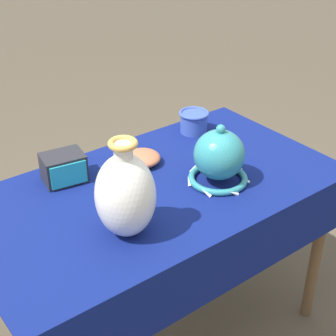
{
  "coord_description": "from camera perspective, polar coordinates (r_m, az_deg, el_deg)",
  "views": [
    {
      "loc": [
        -0.84,
        -1.18,
        1.63
      ],
      "look_at": [
        -0.01,
        -0.09,
        0.83
      ],
      "focal_mm": 55.0,
      "sensor_mm": 36.0,
      "label": 1
    }
  ],
  "objects": [
    {
      "name": "ground_plane",
      "position": [
        2.19,
        -1.21,
        -17.96
      ],
      "size": [
        14.0,
        14.0,
        0.0
      ],
      "primitive_type": "plane",
      "color": "#4C4233"
    },
    {
      "name": "display_table",
      "position": [
        1.75,
        -1.13,
        -4.25
      ],
      "size": [
        1.26,
        0.7,
        0.71
      ],
      "color": "brown",
      "rests_on": "ground_plane"
    },
    {
      "name": "vase_tall_bulbous",
      "position": [
        1.44,
        -4.75,
        -2.92
      ],
      "size": [
        0.17,
        0.17,
        0.3
      ],
      "color": "white",
      "rests_on": "display_table"
    },
    {
      "name": "vase_dome_bell",
      "position": [
        1.71,
        5.68,
        1.07
      ],
      "size": [
        0.21,
        0.22,
        0.22
      ],
      "color": "teal",
      "rests_on": "display_table"
    },
    {
      "name": "mosaic_tile_box",
      "position": [
        1.76,
        -11.48,
        0.02
      ],
      "size": [
        0.15,
        0.13,
        0.1
      ],
      "rotation": [
        0.0,
        0.0,
        -0.16
      ],
      "color": "#232328",
      "rests_on": "display_table"
    },
    {
      "name": "bowl_shallow_terracotta",
      "position": [
        1.84,
        -2.89,
        1.12
      ],
      "size": [
        0.13,
        0.13,
        0.05
      ],
      "primitive_type": "ellipsoid",
      "color": "#BC6642",
      "rests_on": "display_table"
    },
    {
      "name": "cup_wide_cobalt",
      "position": [
        2.06,
        2.88,
        5.21
      ],
      "size": [
        0.12,
        0.12,
        0.09
      ],
      "color": "#3851A8",
      "rests_on": "display_table"
    }
  ]
}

